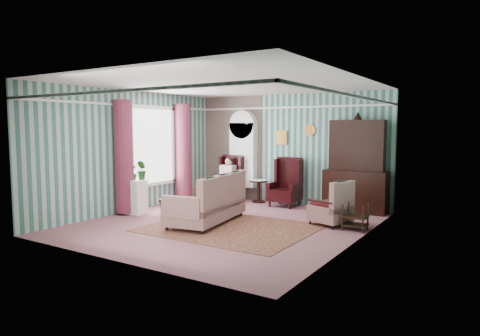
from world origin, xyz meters
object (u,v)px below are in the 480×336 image
Objects in this scene: wingback_left at (228,178)px; nest_table at (355,216)px; wingback_right at (285,182)px; round_side_table at (259,191)px; plant_stand at (134,197)px; floral_armchair at (331,203)px; dresser_hutch at (356,163)px; coffee_table at (182,209)px; bookcase at (243,160)px; seated_woman at (228,179)px; sofa at (207,200)px.

wingback_left is 2.31× the size of nest_table.
wingback_right is at bearing 0.00° from wingback_left.
round_side_table is 0.75× the size of plant_stand.
plant_stand is at bearing -166.16° from nest_table.
round_side_table is at bearing 76.99° from floral_armchair.
dresser_hutch reaches higher than round_side_table.
nest_table is (0.57, -1.82, -0.91)m from dresser_hutch.
wingback_left is 1.33× the size of coffee_table.
floral_armchair is at bearing -28.81° from bookcase.
seated_woman is 1.97× the size of round_side_table.
wingback_left reaches higher than nest_table.
dresser_hutch reaches higher than wingback_left.
coffee_table is (-3.01, -1.16, -0.25)m from floral_armchair.
seated_woman reaches higher than coffee_table.
dresser_hutch is 1.11× the size of sofa.
coffee_table is (0.49, -2.56, -0.38)m from seated_woman.
sofa is at bearing -83.78° from round_side_table.
round_side_table is 0.64× the size of coffee_table.
coffee_table is at bearing -85.27° from bookcase.
round_side_table is (0.65, -0.24, -0.82)m from bookcase.
wingback_left and wingback_right have the same top height.
wingback_right is 2.08× the size of round_side_table.
seated_woman is at bearing 159.15° from nest_table.
wingback_right is (1.50, -0.39, -0.50)m from bookcase.
seated_woman is at bearing 180.00° from wingback_right.
dresser_hutch is 3.93× the size of round_side_table.
wingback_left is 2.87m from sofa.
wingback_left is 2.08× the size of round_side_table.
sofa is (-0.55, -2.60, -0.14)m from wingback_right.
wingback_left is at bearing 0.00° from seated_woman.
sofa is at bearing -72.38° from bookcase.
bookcase is 3.25m from dresser_hutch.
seated_woman is at bearing 73.78° from plant_stand.
nest_table is at bearing -20.85° from wingback_left.
sofa is (1.20, -2.60, -0.14)m from wingback_left.
nest_table is (3.17, -1.70, -0.03)m from round_side_table.
dresser_hutch is at bearing 2.64° from round_side_table.
sofa reaches higher than coffee_table.
seated_woman is 4.37m from nest_table.
wingback_right is at bearing -14.57° from bookcase.
plant_stand is (-1.70, -2.90, 0.10)m from round_side_table.
seated_woman is 0.56× the size of sofa.
dresser_hutch is (3.25, -0.12, 0.06)m from bookcase.
sofa is (0.95, -2.99, -0.64)m from bookcase.
wingback_left reaches higher than sofa.
bookcase reaches higher than wingback_left.
bookcase reaches higher than coffee_table.
bookcase reaches higher than nest_table.
bookcase is at bearing 57.34° from seated_woman.
dresser_hutch is at bearing -2.11° from bookcase.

